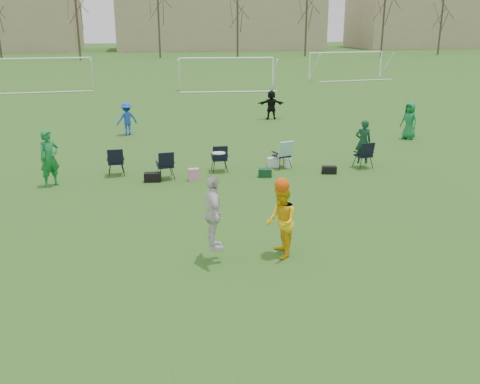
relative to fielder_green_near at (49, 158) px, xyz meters
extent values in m
plane|color=#29581B|center=(5.34, -7.42, -0.92)|extent=(260.00, 260.00, 0.00)
imported|color=#147232|center=(0.00, 0.00, 0.00)|extent=(0.80, 0.76, 1.83)
imported|color=#1943BC|center=(2.18, 7.90, -0.16)|extent=(1.12, 0.89, 1.52)
imported|color=#147035|center=(14.74, 4.84, -0.09)|extent=(0.84, 0.96, 1.65)
imported|color=black|center=(9.78, 10.91, -0.13)|extent=(1.48, 0.59, 1.56)
imported|color=silver|center=(4.46, -6.56, 0.21)|extent=(0.48, 1.01, 1.67)
imported|color=yellow|center=(5.98, -6.54, -0.09)|extent=(0.66, 0.83, 1.65)
sphere|color=#DC480B|center=(5.98, -6.54, 0.76)|extent=(0.33, 0.33, 0.33)
cylinder|color=white|center=(4.60, -6.51, 1.53)|extent=(0.27, 0.27, 0.04)
imported|color=#103A22|center=(10.79, 0.55, 0.03)|extent=(0.63, 0.47, 1.58)
cube|color=black|center=(3.22, -0.07, -0.77)|extent=(0.58, 0.35, 0.30)
cube|color=#CC84A8|center=(4.57, -0.15, -0.72)|extent=(0.36, 0.24, 0.40)
cube|color=#0F391F|center=(7.02, -0.14, -0.78)|extent=(0.49, 0.36, 0.28)
cube|color=silver|center=(7.62, 1.14, -0.76)|extent=(0.45, 0.34, 0.32)
cylinder|color=white|center=(8.11, 0.95, -0.77)|extent=(0.26, 0.26, 0.30)
cube|color=black|center=(9.32, -0.12, -0.79)|extent=(0.54, 0.35, 0.26)
cube|color=black|center=(2.00, 0.94, -0.44)|extent=(0.63, 0.63, 0.96)
cube|color=black|center=(3.66, 0.20, -0.44)|extent=(0.68, 0.68, 0.96)
cube|color=black|center=(5.58, 0.84, -0.44)|extent=(0.61, 0.61, 0.96)
cube|color=black|center=(7.87, 0.96, -0.44)|extent=(0.76, 0.76, 0.96)
cube|color=black|center=(10.79, 0.45, -0.44)|extent=(0.68, 0.68, 0.96)
cylinder|color=white|center=(-1.03, 26.90, 0.28)|extent=(0.12, 0.12, 2.40)
cylinder|color=white|center=(-4.66, 26.58, 1.48)|extent=(7.28, 0.76, 0.12)
cylinder|color=white|center=(5.70, 24.83, 0.28)|extent=(0.12, 0.12, 2.40)
cylinder|color=white|center=(12.98, 24.33, 0.28)|extent=(0.12, 0.12, 2.40)
cylinder|color=white|center=(9.34, 24.58, 1.48)|extent=(7.29, 0.63, 0.12)
cylinder|color=white|center=(17.72, 30.07, 0.28)|extent=(0.12, 0.12, 2.40)
cylinder|color=white|center=(24.95, 31.09, 0.28)|extent=(0.12, 0.12, 2.40)
cylinder|color=white|center=(21.34, 30.58, 1.48)|extent=(7.25, 1.13, 0.12)
cylinder|color=#382B21|center=(-5.66, 61.08, 4.18)|extent=(0.28, 0.28, 10.20)
cylinder|color=#382B21|center=(5.34, 64.08, 4.78)|extent=(0.28, 0.28, 11.40)
cylinder|color=#382B21|center=(16.34, 61.08, 3.58)|extent=(0.28, 0.28, 9.00)
cylinder|color=#382B21|center=(27.34, 64.08, 4.18)|extent=(0.28, 0.28, 10.20)
cylinder|color=#382B21|center=(38.34, 61.08, 4.78)|extent=(0.28, 0.28, 11.40)
cylinder|color=#382B21|center=(49.34, 64.08, 3.58)|extent=(0.28, 0.28, 9.00)
cube|color=tan|center=(17.34, 88.58, 4.58)|extent=(38.00, 16.00, 11.00)
cube|color=tan|center=(60.34, 88.58, 5.58)|extent=(30.00, 16.00, 13.00)
camera|label=1|loc=(3.19, -17.34, 4.16)|focal=40.00mm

